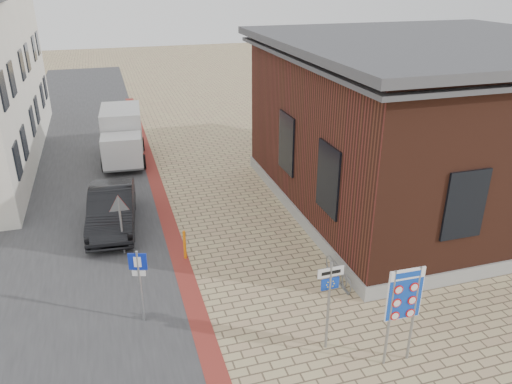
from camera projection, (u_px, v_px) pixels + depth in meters
ground at (283, 342)px, 13.41m from camera, size 120.00×120.00×0.00m
road_strip at (79, 170)px, 25.05m from camera, size 7.00×60.00×0.02m
curb_strip at (162, 201)px, 21.61m from camera, size 0.60×40.00×0.02m
brick_building at (433, 121)px, 20.53m from camera, size 13.00×13.00×6.80m
bike_rack at (338, 274)px, 15.94m from camera, size 0.08×1.80×0.60m
sedan at (112, 209)px, 19.17m from camera, size 2.06×4.86×1.56m
box_truck at (122, 135)px, 25.92m from camera, size 2.38×5.08×2.59m
border_sign at (404, 296)px, 11.97m from camera, size 0.94×0.09×2.75m
essen_sign at (329, 292)px, 12.52m from camera, size 0.71×0.07×2.62m
parking_sign at (139, 275)px, 13.60m from camera, size 0.49×0.19×2.29m
yield_sign at (120, 211)px, 16.97m from camera, size 0.78×0.10×2.20m
bollard at (185, 245)px, 17.08m from camera, size 0.12×0.12×1.08m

